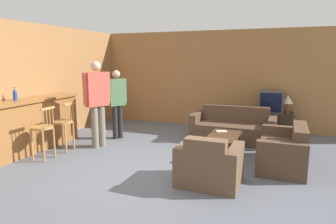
{
  "coord_description": "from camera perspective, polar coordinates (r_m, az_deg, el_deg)",
  "views": [
    {
      "loc": [
        1.91,
        -4.39,
        1.86
      ],
      "look_at": [
        -0.16,
        0.85,
        0.85
      ],
      "focal_mm": 32.0,
      "sensor_mm": 36.0,
      "label": 1
    }
  ],
  "objects": [
    {
      "name": "ground_plane",
      "position": [
        5.13,
        -1.83,
        -11.09
      ],
      "size": [
        24.0,
        24.0,
        0.0
      ],
      "primitive_type": "plane",
      "color": "#565B66"
    },
    {
      "name": "wall_back",
      "position": [
        8.31,
        8.31,
        6.18
      ],
      "size": [
        9.4,
        0.08,
        2.6
      ],
      "color": "#9E6B3D",
      "rests_on": "ground_plane"
    },
    {
      "name": "wall_left",
      "position": [
        7.68,
        -20.06,
        5.36
      ],
      "size": [
        0.08,
        8.68,
        2.6
      ],
      "color": "#9E6B3D",
      "rests_on": "ground_plane"
    },
    {
      "name": "bar_counter",
      "position": [
        6.63,
        -24.85,
        -2.3
      ],
      "size": [
        0.55,
        2.38,
        1.06
      ],
      "color": "brown",
      "rests_on": "ground_plane"
    },
    {
      "name": "bar_chair_near",
      "position": [
        6.01,
        -22.74,
        -3.39
      ],
      "size": [
        0.39,
        0.39,
        0.99
      ],
      "color": "#B77F42",
      "rests_on": "ground_plane"
    },
    {
      "name": "bar_chair_mid",
      "position": [
        6.41,
        -19.24,
        -2.35
      ],
      "size": [
        0.43,
        0.43,
        0.99
      ],
      "color": "#B77F42",
      "rests_on": "ground_plane"
    },
    {
      "name": "couch_far",
      "position": [
        6.98,
        12.28,
        -3.12
      ],
      "size": [
        1.84,
        0.82,
        0.78
      ],
      "color": "#4C3828",
      "rests_on": "ground_plane"
    },
    {
      "name": "armchair_near",
      "position": [
        4.57,
        7.84,
        -10.07
      ],
      "size": [
        0.9,
        0.78,
        0.76
      ],
      "color": "brown",
      "rests_on": "ground_plane"
    },
    {
      "name": "loveseat_right",
      "position": [
        5.58,
        21.26,
        -6.97
      ],
      "size": [
        0.76,
        1.36,
        0.75
      ],
      "color": "#4C3828",
      "rests_on": "ground_plane"
    },
    {
      "name": "coffee_table",
      "position": [
        5.8,
        10.52,
        -5.01
      ],
      "size": [
        0.56,
        0.98,
        0.42
      ],
      "color": "#472D1E",
      "rests_on": "ground_plane"
    },
    {
      "name": "tv_unit",
      "position": [
        7.88,
        18.85,
        -1.98
      ],
      "size": [
        1.05,
        0.51,
        0.56
      ],
      "color": "#2D2319",
      "rests_on": "ground_plane"
    },
    {
      "name": "tv",
      "position": [
        7.78,
        19.08,
        1.94
      ],
      "size": [
        0.56,
        0.47,
        0.53
      ],
      "color": "#4C4C4C",
      "rests_on": "tv_unit"
    },
    {
      "name": "bottle",
      "position": [
        6.46,
        -27.13,
        2.99
      ],
      "size": [
        0.08,
        0.08,
        0.25
      ],
      "color": "#234293",
      "rests_on": "bar_counter"
    },
    {
      "name": "book_on_table",
      "position": [
        6.03,
        10.18,
        -3.67
      ],
      "size": [
        0.25,
        0.23,
        0.02
      ],
      "color": "#B7AD99",
      "rests_on": "coffee_table"
    },
    {
      "name": "table_lamp",
      "position": [
        7.77,
        21.83,
        2.15
      ],
      "size": [
        0.27,
        0.27,
        0.43
      ],
      "color": "brown",
      "rests_on": "tv_unit"
    },
    {
      "name": "person_by_window",
      "position": [
        7.03,
        -9.7,
        2.26
      ],
      "size": [
        0.33,
        0.43,
        1.6
      ],
      "color": "black",
      "rests_on": "ground_plane"
    },
    {
      "name": "person_by_counter",
      "position": [
        6.4,
        -13.33,
        2.34
      ],
      "size": [
        0.38,
        0.57,
        1.8
      ],
      "color": "#756B5B",
      "rests_on": "ground_plane"
    }
  ]
}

